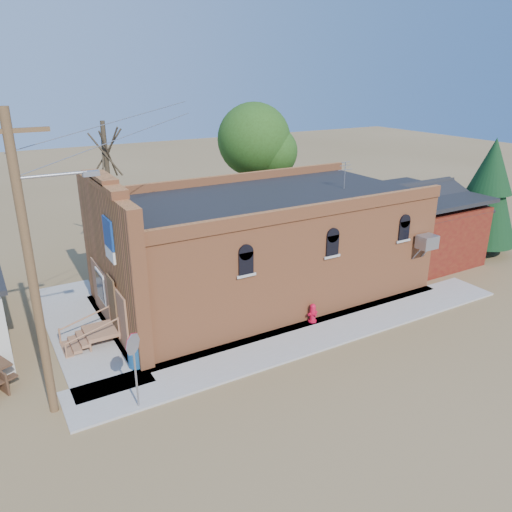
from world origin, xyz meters
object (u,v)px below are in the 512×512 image
fire_hydrant (313,313)px  brick_bar (259,246)px  utility_pole (32,266)px  stop_sign (133,351)px  trash_barrel (135,356)px

fire_hydrant → brick_bar: bearing=71.8°
brick_bar → utility_pole: utility_pole is taller
utility_pole → stop_sign: (2.23, -1.20, -2.75)m
brick_bar → stop_sign: size_ratio=6.49×
stop_sign → trash_barrel: 2.77m
stop_sign → trash_barrel: stop_sign is taller
stop_sign → trash_barrel: size_ratio=3.13×
fire_hydrant → stop_sign: 8.29m
utility_pole → trash_barrel: bearing=19.6°
brick_bar → stop_sign: 9.35m
brick_bar → stop_sign: bearing=-144.0°
brick_bar → utility_pole: 10.96m
fire_hydrant → trash_barrel: size_ratio=0.99×
utility_pole → fire_hydrant: utility_pole is taller
brick_bar → trash_barrel: size_ratio=20.30×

